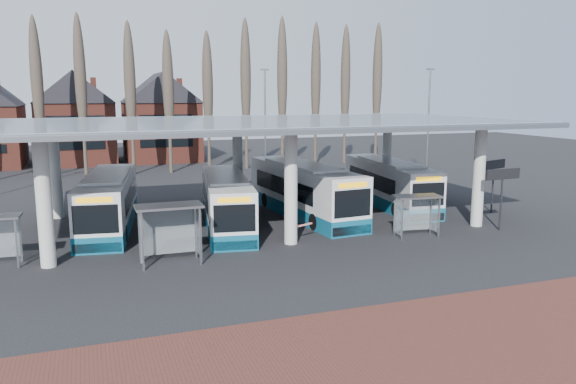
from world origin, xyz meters
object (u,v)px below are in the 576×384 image
object	(u,v)px
bus_0	(109,202)
bus_2	(303,191)
bus_1	(226,202)
bus_3	(389,184)
shelter_1	(169,221)
shelter_2	(416,207)

from	to	relation	value
bus_0	bus_2	distance (m)	12.19
bus_1	bus_3	distance (m)	12.78
bus_1	bus_0	bearing A→B (deg)	172.06
shelter_1	shelter_2	xyz separation A→B (m)	(13.68, 0.40, -0.35)
bus_0	bus_2	bearing A→B (deg)	4.94
bus_2	bus_1	bearing A→B (deg)	-171.10
bus_3	shelter_2	world-z (taller)	bus_3
bus_3	shelter_2	bearing A→B (deg)	-104.61
bus_1	shelter_2	size ratio (longest dim) A/B	4.30
bus_3	shelter_2	distance (m)	9.08
bus_3	bus_1	bearing A→B (deg)	-163.27
bus_1	bus_2	distance (m)	5.68
bus_1	shelter_2	distance (m)	11.18
shelter_1	shelter_2	bearing A→B (deg)	1.92
bus_1	bus_3	size ratio (longest dim) A/B	0.98
bus_1	shelter_2	world-z (taller)	bus_1
shelter_2	bus_3	bearing A→B (deg)	77.07
bus_2	shelter_1	size ratio (longest dim) A/B	4.10
bus_2	shelter_2	distance (m)	8.35
bus_0	shelter_1	distance (m)	8.85
bus_2	bus_3	world-z (taller)	bus_2
bus_2	shelter_1	bearing A→B (deg)	-146.19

